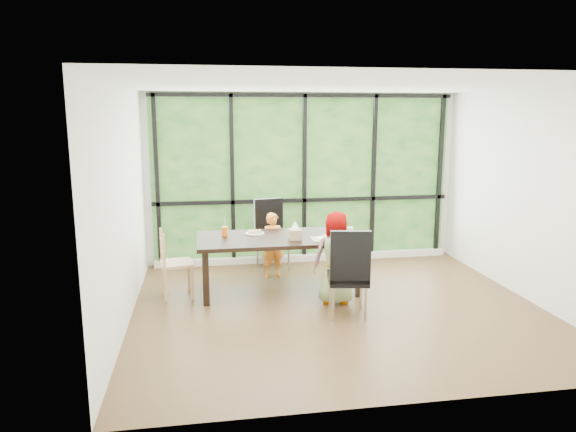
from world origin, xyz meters
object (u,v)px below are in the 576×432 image
object	(u,v)px
white_mug	(350,230)
orange_cup	(225,231)
chair_interior_leather	(348,272)
chair_end_beech	(177,263)
dining_table	(280,264)
plate_near	(327,238)
child_older	(337,258)
chair_window_leather	(273,235)
child_toddler	(273,245)
tissue_box	(295,234)
plate_far	(255,233)
green_cup	(350,236)

from	to	relation	value
white_mug	orange_cup	bearing A→B (deg)	176.78
chair_interior_leather	chair_end_beech	world-z (taller)	chair_interior_leather
dining_table	plate_near	distance (m)	0.74
dining_table	white_mug	distance (m)	1.09
dining_table	child_older	distance (m)	0.90
chair_window_leather	chair_end_beech	size ratio (longest dim) A/B	1.20
child_toddler	plate_near	size ratio (longest dim) A/B	3.73
dining_table	child_older	xyz separation A→B (m)	(0.65, -0.58, 0.21)
dining_table	tissue_box	xyz separation A→B (m)	(0.18, -0.18, 0.44)
plate_far	orange_cup	bearing A→B (deg)	-173.32
child_toddler	plate_far	xyz separation A→B (m)	(-0.31, -0.40, 0.28)
white_mug	chair_end_beech	bearing A→B (deg)	-177.59
dining_table	plate_near	size ratio (longest dim) A/B	8.50
chair_end_beech	green_cup	size ratio (longest dim) A/B	8.42
chair_window_leather	child_toddler	bearing A→B (deg)	-108.31
child_older	plate_near	distance (m)	0.40
green_cup	plate_far	bearing A→B (deg)	155.63
chair_window_leather	orange_cup	size ratio (longest dim) A/B	8.66
child_toddler	plate_near	world-z (taller)	child_toddler
child_toddler	child_older	distance (m)	1.38
chair_interior_leather	tissue_box	world-z (taller)	chair_interior_leather
dining_table	child_toddler	xyz separation A→B (m)	(-0.00, 0.63, 0.10)
chair_window_leather	child_older	bearing A→B (deg)	-81.07
green_cup	white_mug	size ratio (longest dim) A/B	1.37
chair_window_leather	tissue_box	distance (m)	1.22
chair_end_beech	chair_window_leather	bearing A→B (deg)	-62.55
plate_far	green_cup	bearing A→B (deg)	-24.37
plate_near	green_cup	xyz separation A→B (m)	(0.29, -0.09, 0.05)
chair_window_leather	green_cup	bearing A→B (deg)	-69.36
green_cup	dining_table	bearing A→B (deg)	160.25
child_older	green_cup	xyz separation A→B (m)	(0.24, 0.27, 0.21)
child_toddler	chair_end_beech	bearing A→B (deg)	-164.94
child_toddler	child_older	world-z (taller)	child_older
chair_window_leather	white_mug	world-z (taller)	chair_window_leather
white_mug	child_older	bearing A→B (deg)	-118.48
dining_table	child_toddler	distance (m)	0.63
plate_near	white_mug	bearing A→B (deg)	36.82
chair_window_leather	plate_far	distance (m)	0.88
child_older	orange_cup	bearing A→B (deg)	-21.06
plate_far	chair_window_leather	bearing A→B (deg)	65.81
chair_window_leather	orange_cup	bearing A→B (deg)	-144.46
dining_table	orange_cup	distance (m)	0.86
chair_interior_leather	chair_end_beech	bearing A→B (deg)	-17.36
plate_near	tissue_box	size ratio (longest dim) A/B	1.63
chair_end_beech	white_mug	xyz separation A→B (m)	(2.37, 0.10, 0.34)
child_older	white_mug	world-z (taller)	child_older
orange_cup	white_mug	distance (m)	1.73
plate_far	plate_near	bearing A→B (deg)	-26.67
dining_table	green_cup	distance (m)	1.03
chair_interior_leather	chair_end_beech	distance (m)	2.27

